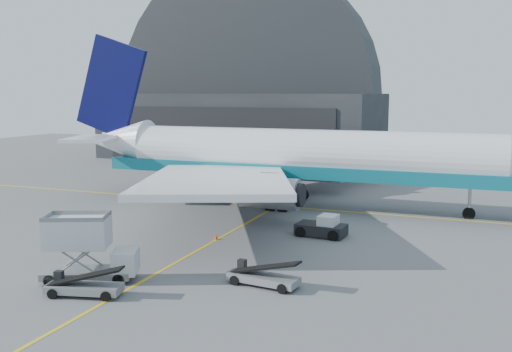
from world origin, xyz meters
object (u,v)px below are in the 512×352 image
at_px(pushback_tug, 323,228).
at_px(belt_loader_b, 263,277).
at_px(belt_loader_a, 83,286).
at_px(catering_truck, 86,249).
at_px(airliner, 287,156).

relative_size(pushback_tug, belt_loader_b, 0.86).
bearing_deg(belt_loader_b, belt_loader_a, -142.27).
distance_m(catering_truck, belt_loader_b, 11.66).
bearing_deg(catering_truck, belt_loader_a, -79.83).
bearing_deg(belt_loader_a, belt_loader_b, 16.66).
relative_size(airliner, belt_loader_a, 11.03).
height_order(airliner, belt_loader_a, airliner).
bearing_deg(catering_truck, pushback_tug, 33.18).
bearing_deg(belt_loader_b, airliner, 111.82).
bearing_deg(belt_loader_a, pushback_tug, 49.00).
height_order(catering_truck, belt_loader_a, catering_truck).
distance_m(catering_truck, pushback_tug, 20.56).
bearing_deg(belt_loader_a, catering_truck, 109.07).
xyz_separation_m(airliner, belt_loader_b, (6.86, -25.64, -4.83)).
bearing_deg(pushback_tug, airliner, 125.79).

